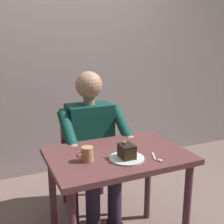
{
  "coord_description": "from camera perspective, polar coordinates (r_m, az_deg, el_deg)",
  "views": [
    {
      "loc": [
        0.73,
        1.57,
        1.45
      ],
      "look_at": [
        -0.0,
        -0.1,
        0.98
      ],
      "focal_mm": 46.03,
      "sensor_mm": 36.0,
      "label": 1
    }
  ],
  "objects": [
    {
      "name": "cafe_rear_panel",
      "position": [
        3.14,
        -10.67,
        15.08
      ],
      "size": [
        6.4,
        0.12,
        3.0
      ],
      "primitive_type": "cube",
      "color": "#AB9D9E",
      "rests_on": "ground"
    },
    {
      "name": "dining_table",
      "position": [
        1.92,
        1.14,
        -11.27
      ],
      "size": [
        0.89,
        0.61,
        0.73
      ],
      "color": "brown",
      "rests_on": "ground"
    },
    {
      "name": "chair",
      "position": [
        2.52,
        -5.08,
        -8.28
      ],
      "size": [
        0.42,
        0.42,
        0.88
      ],
      "color": "#6E2743",
      "rests_on": "ground"
    },
    {
      "name": "seated_person",
      "position": [
        2.32,
        -3.78,
        -6.46
      ],
      "size": [
        0.53,
        0.58,
        1.21
      ],
      "color": "#124439",
      "rests_on": "ground"
    },
    {
      "name": "dessert_plate",
      "position": [
        1.79,
        2.94,
        -9.16
      ],
      "size": [
        0.22,
        0.22,
        0.01
      ],
      "primitive_type": "cylinder",
      "color": "white",
      "rests_on": "dining_table"
    },
    {
      "name": "cake_slice",
      "position": [
        1.77,
        2.95,
        -7.74
      ],
      "size": [
        0.08,
        0.11,
        0.1
      ],
      "color": "#312414",
      "rests_on": "dessert_plate"
    },
    {
      "name": "coffee_cup",
      "position": [
        1.75,
        -4.95,
        -8.27
      ],
      "size": [
        0.11,
        0.07,
        0.09
      ],
      "color": "tan",
      "rests_on": "dining_table"
    },
    {
      "name": "dessert_spoon",
      "position": [
        1.81,
        8.95,
        -9.07
      ],
      "size": [
        0.05,
        0.14,
        0.01
      ],
      "color": "silver",
      "rests_on": "dining_table"
    }
  ]
}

